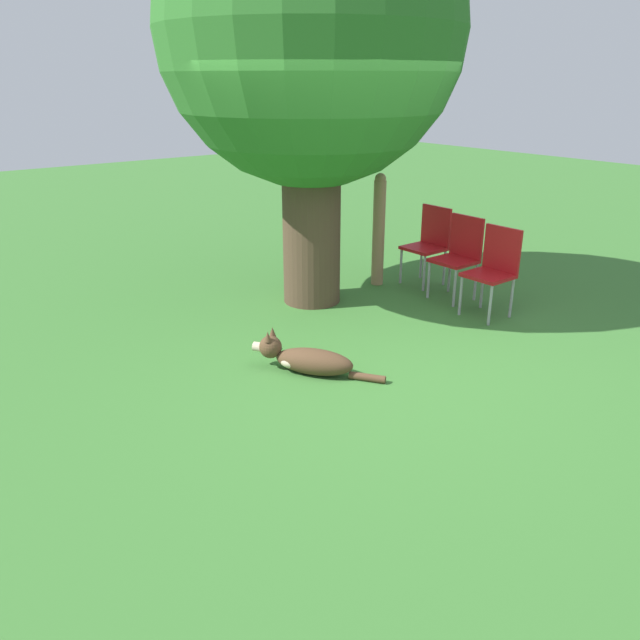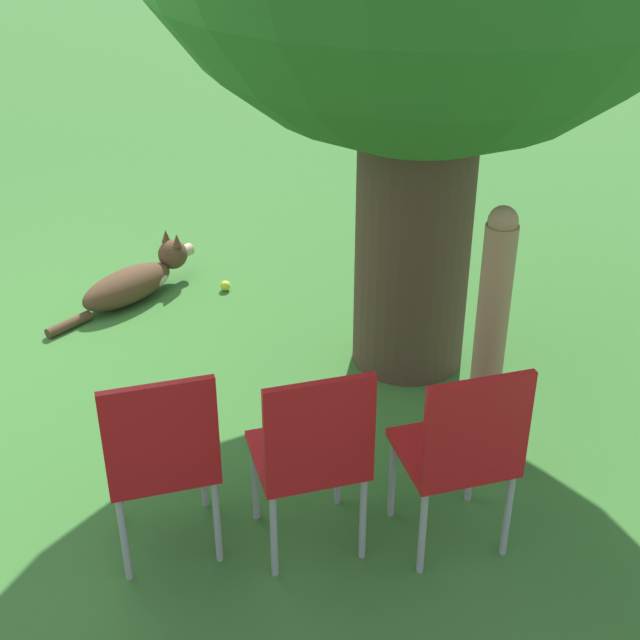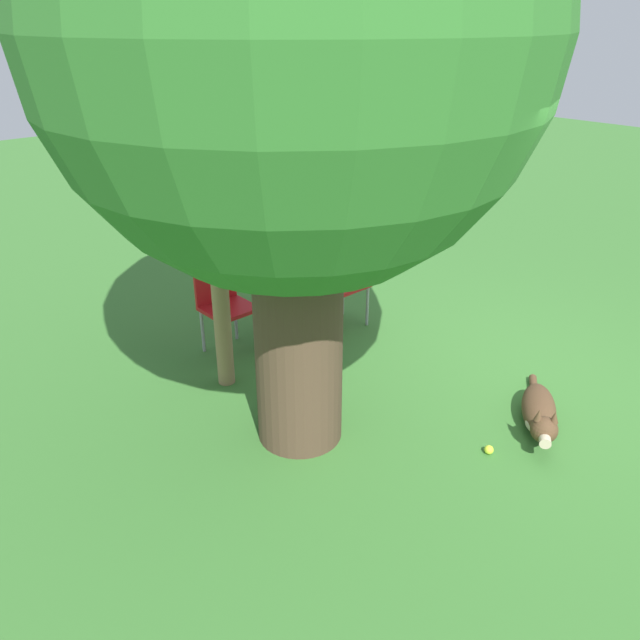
{
  "view_description": "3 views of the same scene",
  "coord_description": "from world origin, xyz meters",
  "px_view_note": "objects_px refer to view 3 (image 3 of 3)",
  "views": [
    {
      "loc": [
        -3.6,
        -3.82,
        2.37
      ],
      "look_at": [
        -0.55,
        0.11,
        0.43
      ],
      "focal_mm": 35.0,
      "sensor_mm": 36.0,
      "label": 1
    },
    {
      "loc": [
        4.56,
        -0.12,
        2.76
      ],
      "look_at": [
        1.06,
        0.83,
        0.7
      ],
      "focal_mm": 50.0,
      "sensor_mm": 36.0,
      "label": 2
    },
    {
      "loc": [
        -2.6,
        4.01,
        2.89
      ],
      "look_at": [
        0.95,
        0.86,
        0.56
      ],
      "focal_mm": 35.0,
      "sensor_mm": 36.0,
      "label": 3
    }
  ],
  "objects_px": {
    "tennis_ball": "(489,450)",
    "oak_tree": "(293,39)",
    "dog": "(540,413)",
    "red_chair_1": "(282,285)",
    "red_chair_2": "(223,297)",
    "red_chair_0": "(336,274)",
    "fence_post": "(222,312)"
  },
  "relations": [
    {
      "from": "dog",
      "to": "oak_tree",
      "type": "bearing_deg",
      "value": -73.3
    },
    {
      "from": "red_chair_0",
      "to": "tennis_ball",
      "type": "xyz_separation_m",
      "value": [
        -2.34,
        0.64,
        -0.5
      ]
    },
    {
      "from": "fence_post",
      "to": "red_chair_2",
      "type": "distance_m",
      "value": 0.63
    },
    {
      "from": "dog",
      "to": "red_chair_0",
      "type": "height_order",
      "value": "red_chair_0"
    },
    {
      "from": "dog",
      "to": "fence_post",
      "type": "distance_m",
      "value": 2.66
    },
    {
      "from": "dog",
      "to": "red_chair_2",
      "type": "bearing_deg",
      "value": -102.11
    },
    {
      "from": "oak_tree",
      "to": "tennis_ball",
      "type": "relative_size",
      "value": 63.89
    },
    {
      "from": "dog",
      "to": "red_chair_1",
      "type": "bearing_deg",
      "value": -113.03
    },
    {
      "from": "oak_tree",
      "to": "red_chair_1",
      "type": "distance_m",
      "value": 2.78
    },
    {
      "from": "dog",
      "to": "fence_post",
      "type": "relative_size",
      "value": 0.75
    },
    {
      "from": "red_chair_0",
      "to": "red_chair_2",
      "type": "height_order",
      "value": "same"
    },
    {
      "from": "red_chair_2",
      "to": "tennis_ball",
      "type": "relative_size",
      "value": 13.74
    },
    {
      "from": "tennis_ball",
      "to": "red_chair_1",
      "type": "bearing_deg",
      "value": -1.21
    },
    {
      "from": "fence_post",
      "to": "red_chair_0",
      "type": "bearing_deg",
      "value": -81.23
    },
    {
      "from": "red_chair_0",
      "to": "oak_tree",
      "type": "bearing_deg",
      "value": -51.62
    },
    {
      "from": "dog",
      "to": "tennis_ball",
      "type": "xyz_separation_m",
      "value": [
        0.06,
        0.57,
        -0.09
      ]
    },
    {
      "from": "dog",
      "to": "tennis_ball",
      "type": "distance_m",
      "value": 0.58
    },
    {
      "from": "dog",
      "to": "fence_post",
      "type": "bearing_deg",
      "value": -90.75
    },
    {
      "from": "red_chair_1",
      "to": "red_chair_2",
      "type": "distance_m",
      "value": 0.6
    },
    {
      "from": "dog",
      "to": "fence_post",
      "type": "height_order",
      "value": "fence_post"
    },
    {
      "from": "fence_post",
      "to": "red_chair_1",
      "type": "distance_m",
      "value": 1.01
    },
    {
      "from": "oak_tree",
      "to": "red_chair_2",
      "type": "xyz_separation_m",
      "value": [
        1.52,
        -0.34,
        -2.23
      ]
    },
    {
      "from": "red_chair_0",
      "to": "red_chair_2",
      "type": "bearing_deg",
      "value": -104.2
    },
    {
      "from": "red_chair_1",
      "to": "oak_tree",
      "type": "bearing_deg",
      "value": -34.79
    },
    {
      "from": "fence_post",
      "to": "tennis_ball",
      "type": "height_order",
      "value": "fence_post"
    },
    {
      "from": "oak_tree",
      "to": "fence_post",
      "type": "relative_size",
      "value": 3.24
    },
    {
      "from": "red_chair_1",
      "to": "red_chair_2",
      "type": "height_order",
      "value": "same"
    },
    {
      "from": "red_chair_2",
      "to": "fence_post",
      "type": "bearing_deg",
      "value": -34.28
    },
    {
      "from": "dog",
      "to": "red_chair_0",
      "type": "bearing_deg",
      "value": -126.26
    },
    {
      "from": "fence_post",
      "to": "red_chair_2",
      "type": "xyz_separation_m",
      "value": [
        0.52,
        -0.34,
        -0.14
      ]
    },
    {
      "from": "tennis_ball",
      "to": "oak_tree",
      "type": "bearing_deg",
      "value": 38.42
    },
    {
      "from": "oak_tree",
      "to": "red_chair_0",
      "type": "relative_size",
      "value": 4.65
    }
  ]
}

